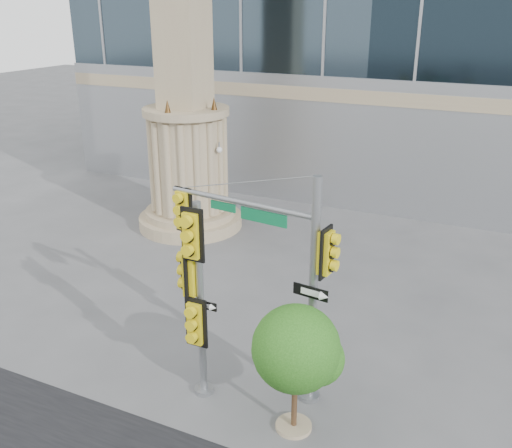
% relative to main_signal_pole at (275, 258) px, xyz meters
% --- Properties ---
extents(ground, '(120.00, 120.00, 0.00)m').
position_rel_main_signal_pole_xyz_m(ground, '(-1.62, -0.46, -3.49)').
color(ground, '#545456').
rests_on(ground, ground).
extents(monument, '(4.40, 4.40, 16.60)m').
position_rel_main_signal_pole_xyz_m(monument, '(-7.62, 8.54, 2.03)').
color(monument, tan).
rests_on(monument, ground).
extents(main_signal_pole, '(4.34, 0.91, 5.63)m').
position_rel_main_signal_pole_xyz_m(main_signal_pole, '(0.00, 0.00, 0.00)').
color(main_signal_pole, slate).
rests_on(main_signal_pole, ground).
extents(secondary_signal_pole, '(0.85, 0.64, 4.99)m').
position_rel_main_signal_pole_xyz_m(secondary_signal_pole, '(-1.47, -1.14, -0.56)').
color(secondary_signal_pole, slate).
rests_on(secondary_signal_pole, ground).
extents(street_tree, '(1.97, 1.93, 3.07)m').
position_rel_main_signal_pole_xyz_m(street_tree, '(1.11, -1.26, -1.47)').
color(street_tree, tan).
rests_on(street_tree, ground).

